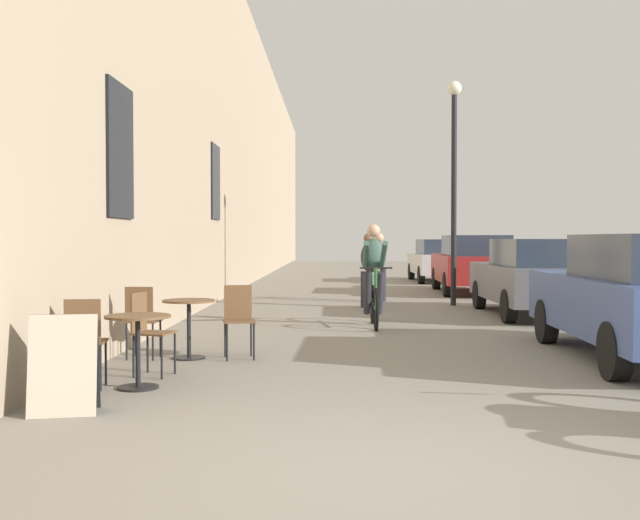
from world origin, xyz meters
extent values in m
plane|color=gray|center=(0.00, 0.00, 0.00)|extent=(88.00, 88.00, 0.00)
cube|color=tan|center=(-3.45, 14.00, 4.42)|extent=(0.50, 68.00, 8.84)
cube|color=black|center=(-3.18, 4.86, 2.58)|extent=(0.04, 1.10, 1.70)
cube|color=black|center=(-3.18, 12.51, 2.76)|extent=(0.04, 1.10, 1.70)
cylinder|color=black|center=(-2.39, 2.64, 0.01)|extent=(0.40, 0.40, 0.02)
cylinder|color=black|center=(-2.39, 2.64, 0.36)|extent=(0.05, 0.05, 0.67)
cylinder|color=brown|center=(-2.39, 2.64, 0.71)|extent=(0.64, 0.64, 0.02)
cylinder|color=black|center=(-3.08, 2.77, 0.23)|extent=(0.02, 0.02, 0.45)
cylinder|color=black|center=(-2.76, 2.82, 0.23)|extent=(0.02, 0.02, 0.45)
cylinder|color=black|center=(-3.04, 2.45, 0.23)|extent=(0.02, 0.02, 0.45)
cylinder|color=black|center=(-2.72, 2.50, 0.23)|extent=(0.02, 0.02, 0.45)
cube|color=brown|center=(-2.90, 2.64, 0.46)|extent=(0.43, 0.43, 0.02)
cube|color=brown|center=(-2.87, 2.46, 0.68)|extent=(0.34, 0.07, 0.42)
cylinder|color=black|center=(-2.20, 3.43, 0.23)|extent=(0.02, 0.02, 0.45)
cylinder|color=black|center=(-2.27, 3.12, 0.23)|extent=(0.02, 0.02, 0.45)
cylinder|color=black|center=(-2.51, 3.51, 0.23)|extent=(0.02, 0.02, 0.45)
cylinder|color=black|center=(-2.58, 3.19, 0.23)|extent=(0.02, 0.02, 0.45)
cube|color=brown|center=(-2.39, 3.31, 0.46)|extent=(0.45, 0.45, 0.02)
cube|color=brown|center=(-2.57, 3.35, 0.68)|extent=(0.10, 0.34, 0.42)
cylinder|color=black|center=(-2.25, 4.49, 0.01)|extent=(0.40, 0.40, 0.02)
cylinder|color=black|center=(-2.25, 4.49, 0.36)|extent=(0.05, 0.05, 0.67)
cylinder|color=brown|center=(-2.25, 4.49, 0.71)|extent=(0.64, 0.64, 0.02)
cylinder|color=black|center=(-1.44, 4.36, 0.23)|extent=(0.02, 0.02, 0.45)
cylinder|color=black|center=(-1.75, 4.29, 0.23)|extent=(0.02, 0.02, 0.45)
cylinder|color=black|center=(-1.51, 4.68, 0.23)|extent=(0.02, 0.02, 0.45)
cylinder|color=black|center=(-1.82, 4.61, 0.23)|extent=(0.02, 0.02, 0.45)
cube|color=brown|center=(-1.63, 4.49, 0.46)|extent=(0.45, 0.45, 0.02)
cube|color=brown|center=(-1.67, 4.66, 0.68)|extent=(0.34, 0.09, 0.42)
cylinder|color=black|center=(-2.96, 4.65, 0.23)|extent=(0.02, 0.02, 0.45)
cylinder|color=black|center=(-2.63, 4.64, 0.23)|extent=(0.02, 0.02, 0.45)
cylinder|color=black|center=(-2.97, 4.33, 0.23)|extent=(0.02, 0.02, 0.45)
cylinder|color=black|center=(-2.65, 4.32, 0.23)|extent=(0.02, 0.02, 0.45)
cube|color=brown|center=(-2.80, 4.49, 0.46)|extent=(0.40, 0.40, 0.02)
cube|color=brown|center=(-2.81, 4.31, 0.68)|extent=(0.34, 0.04, 0.42)
cube|color=black|center=(-2.75, 1.67, 0.42)|extent=(0.58, 0.30, 0.84)
cube|color=#B2A893|center=(-2.72, 1.49, 0.42)|extent=(0.58, 0.30, 0.84)
torus|color=black|center=(0.20, 7.34, 0.33)|extent=(0.05, 0.71, 0.71)
torus|color=black|center=(0.19, 8.39, 0.33)|extent=(0.05, 0.71, 0.71)
cylinder|color=#2D6B38|center=(0.19, 8.30, 0.61)|extent=(0.04, 0.21, 0.58)
cylinder|color=#2D6B38|center=(0.19, 7.80, 0.95)|extent=(0.04, 0.82, 0.14)
cylinder|color=#2D6B38|center=(0.20, 7.37, 0.67)|extent=(0.04, 0.09, 0.67)
cylinder|color=#2D6B38|center=(0.19, 7.89, 0.37)|extent=(0.04, 1.00, 0.12)
cylinder|color=black|center=(0.20, 7.39, 1.00)|extent=(0.52, 0.03, 0.03)
ellipsoid|color=black|center=(0.19, 8.21, 0.93)|extent=(0.12, 0.24, 0.06)
ellipsoid|color=#38564C|center=(0.19, 8.13, 1.21)|extent=(0.34, 0.35, 0.59)
sphere|color=tan|center=(0.19, 8.09, 1.60)|extent=(0.22, 0.22, 0.22)
cylinder|color=#26262D|center=(0.29, 8.06, 0.55)|extent=(0.13, 0.40, 0.75)
cylinder|color=#26262D|center=(0.09, 8.06, 0.55)|extent=(0.13, 0.40, 0.75)
cylinder|color=#38564C|center=(0.34, 7.74, 1.20)|extent=(0.11, 0.75, 0.48)
cylinder|color=#38564C|center=(0.05, 7.74, 1.20)|extent=(0.10, 0.75, 0.48)
cylinder|color=#26262D|center=(0.16, 11.37, 0.38)|extent=(0.14, 0.14, 0.77)
cylinder|color=#26262D|center=(0.36, 11.35, 0.38)|extent=(0.14, 0.14, 0.77)
ellipsoid|color=#2D3342|center=(0.26, 11.36, 1.07)|extent=(0.36, 0.27, 0.61)
sphere|color=brown|center=(0.26, 11.36, 1.48)|extent=(0.22, 0.22, 0.22)
cylinder|color=#26262D|center=(0.47, 12.99, 0.39)|extent=(0.14, 0.14, 0.78)
cylinder|color=#26262D|center=(0.67, 12.96, 0.39)|extent=(0.14, 0.14, 0.78)
ellipsoid|color=#4C3D5B|center=(0.57, 12.98, 1.08)|extent=(0.37, 0.28, 0.62)
sphere|color=tan|center=(0.57, 12.98, 1.49)|extent=(0.22, 0.22, 0.22)
cylinder|color=black|center=(2.14, 11.90, 2.30)|extent=(0.12, 0.12, 4.60)
sphere|color=silver|center=(2.14, 11.90, 4.74)|extent=(0.32, 0.32, 0.32)
cylinder|color=black|center=(2.51, 5.94, 0.31)|extent=(0.22, 0.62, 0.62)
cylinder|color=black|center=(2.43, 3.12, 0.31)|extent=(0.22, 0.62, 0.62)
cube|color=#595960|center=(3.33, 9.78, 0.63)|extent=(1.71, 4.12, 0.67)
cube|color=#283342|center=(3.33, 9.29, 1.21)|extent=(1.44, 2.22, 0.50)
cylinder|color=black|center=(2.56, 11.14, 0.30)|extent=(0.19, 0.59, 0.59)
cylinder|color=black|center=(4.11, 11.14, 0.30)|extent=(0.19, 0.59, 0.59)
cylinder|color=black|center=(2.56, 8.43, 0.30)|extent=(0.19, 0.59, 0.59)
cylinder|color=black|center=(4.11, 8.43, 0.30)|extent=(0.19, 0.59, 0.59)
cube|color=maroon|center=(3.26, 15.77, 0.67)|extent=(1.96, 4.43, 0.71)
cube|color=#283342|center=(3.24, 15.25, 1.29)|extent=(1.60, 2.41, 0.53)
cylinder|color=black|center=(2.48, 17.24, 0.32)|extent=(0.23, 0.64, 0.63)
cylinder|color=black|center=(4.13, 17.18, 0.32)|extent=(0.23, 0.64, 0.63)
cylinder|color=black|center=(2.38, 14.36, 0.32)|extent=(0.23, 0.64, 0.63)
cylinder|color=black|center=(4.03, 14.30, 0.32)|extent=(0.23, 0.64, 0.63)
cube|color=#B7B7BC|center=(3.09, 21.18, 0.62)|extent=(1.75, 4.09, 0.66)
cube|color=#283342|center=(3.10, 20.69, 1.20)|extent=(1.45, 2.22, 0.49)
cylinder|color=black|center=(2.30, 22.51, 0.29)|extent=(0.20, 0.59, 0.59)
cylinder|color=black|center=(3.83, 22.53, 0.29)|extent=(0.20, 0.59, 0.59)
cylinder|color=black|center=(2.35, 19.83, 0.29)|extent=(0.20, 0.59, 0.59)
cylinder|color=black|center=(3.88, 19.85, 0.29)|extent=(0.20, 0.59, 0.59)
camera|label=1|loc=(-0.47, -4.68, 1.47)|focal=42.40mm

